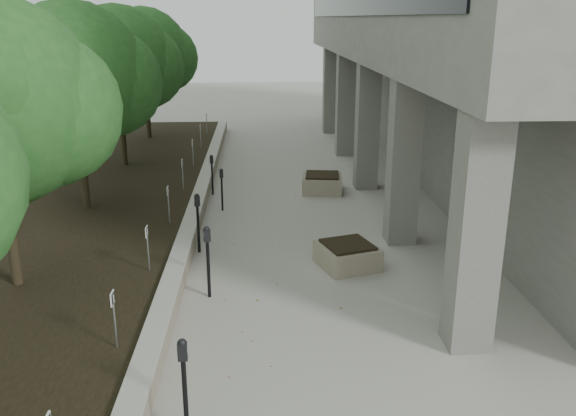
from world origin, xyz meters
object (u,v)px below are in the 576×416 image
object	(u,v)px
parking_meter_3	(198,223)
parking_meter_5	(212,175)
planter_back	(322,183)
parking_meter_4	(222,190)
crabapple_tree_5	(145,73)
parking_meter_2	(208,262)
crabapple_tree_3	(77,107)
planter_front	(347,255)
parking_meter_1	(185,389)
crabapple_tree_4	(119,86)

from	to	relation	value
parking_meter_3	parking_meter_5	xyz separation A→B (m)	(-0.02, 4.89, -0.09)
parking_meter_3	planter_back	world-z (taller)	parking_meter_3
parking_meter_4	parking_meter_5	distance (m)	1.71
crabapple_tree_5	parking_meter_2	world-z (taller)	crabapple_tree_5
crabapple_tree_5	crabapple_tree_3	bearing A→B (deg)	-90.00
parking_meter_3	planter_front	size ratio (longest dim) A/B	1.23
crabapple_tree_3	crabapple_tree_5	bearing A→B (deg)	90.00
parking_meter_5	parking_meter_2	bearing A→B (deg)	-86.37
crabapple_tree_3	parking_meter_3	xyz separation A→B (m)	(3.27, -2.51, -2.39)
parking_meter_2	planter_back	xyz separation A→B (m)	(3.04, 7.50, -0.46)
crabapple_tree_5	planter_front	bearing A→B (deg)	-63.77
parking_meter_4	parking_meter_1	bearing A→B (deg)	-95.13
crabapple_tree_5	parking_meter_4	size ratio (longest dim) A/B	4.35
crabapple_tree_4	parking_meter_1	bearing A→B (deg)	-75.31
crabapple_tree_3	parking_meter_4	xyz separation A→B (m)	(3.65, 0.72, -2.49)
parking_meter_3	parking_meter_5	world-z (taller)	parking_meter_3
crabapple_tree_5	planter_front	world-z (taller)	crabapple_tree_5
parking_meter_2	parking_meter_4	size ratio (longest dim) A/B	1.20
planter_back	parking_meter_3	bearing A→B (deg)	-124.36
parking_meter_1	parking_meter_4	size ratio (longest dim) A/B	1.18
crabapple_tree_5	planter_back	bearing A→B (deg)	-47.84
parking_meter_3	planter_front	xyz separation A→B (m)	(3.40, -1.03, -0.45)
parking_meter_2	parking_meter_4	xyz separation A→B (m)	(-0.05, 5.66, -0.12)
parking_meter_1	planter_front	bearing A→B (deg)	60.23
crabapple_tree_3	parking_meter_5	world-z (taller)	crabapple_tree_3
crabapple_tree_3	parking_meter_2	world-z (taller)	crabapple_tree_3
crabapple_tree_3	planter_front	distance (m)	8.07
planter_front	crabapple_tree_5	bearing A→B (deg)	116.23
parking_meter_1	planter_front	distance (m)	6.37
crabapple_tree_5	parking_meter_2	size ratio (longest dim) A/B	3.63
parking_meter_4	planter_back	size ratio (longest dim) A/B	1.01
parking_meter_1	planter_back	xyz separation A→B (m)	(3.02, 11.72, -0.45)
parking_meter_5	crabapple_tree_3	bearing A→B (deg)	-143.62
crabapple_tree_3	parking_meter_5	xyz separation A→B (m)	(3.25, 2.38, -2.48)
parking_meter_3	planter_front	bearing A→B (deg)	-35.22
crabapple_tree_4	crabapple_tree_5	xyz separation A→B (m)	(0.00, 5.00, 0.00)
crabapple_tree_4	parking_meter_1	size ratio (longest dim) A/B	3.70
parking_meter_2	parking_meter_3	distance (m)	2.46
crabapple_tree_3	parking_meter_1	distance (m)	10.17
planter_front	planter_back	distance (m)	6.10
parking_meter_1	planter_back	distance (m)	12.12
parking_meter_1	parking_meter_2	size ratio (longest dim) A/B	0.98
crabapple_tree_4	planter_front	xyz separation A→B (m)	(6.67, -8.54, -2.84)
crabapple_tree_4	parking_meter_5	bearing A→B (deg)	-38.88
crabapple_tree_3	planter_back	size ratio (longest dim) A/B	4.37
crabapple_tree_4	parking_meter_2	bearing A→B (deg)	-69.62
crabapple_tree_5	parking_meter_3	distance (m)	13.15
planter_front	planter_back	size ratio (longest dim) A/B	0.95
parking_meter_2	parking_meter_5	world-z (taller)	parking_meter_2
parking_meter_3	planter_back	bearing A→B (deg)	37.27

